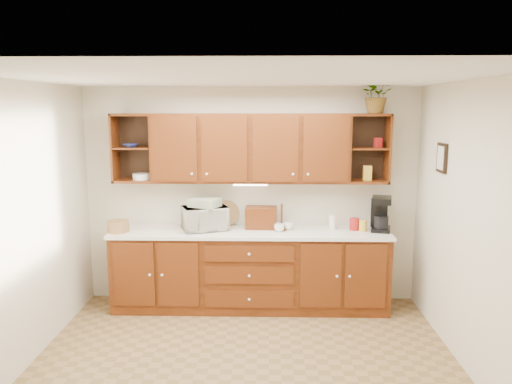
{
  "coord_description": "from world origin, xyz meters",
  "views": [
    {
      "loc": [
        0.2,
        -4.21,
        2.36
      ],
      "look_at": [
        0.08,
        1.15,
        1.45
      ],
      "focal_mm": 35.0,
      "sensor_mm": 36.0,
      "label": 1
    }
  ],
  "objects_px": {
    "bread_box": "(261,218)",
    "potted_plant": "(377,95)",
    "microwave": "(205,218)",
    "coffee_maker": "(381,214)"
  },
  "relations": [
    {
      "from": "microwave",
      "to": "potted_plant",
      "type": "bearing_deg",
      "value": -19.48
    },
    {
      "from": "coffee_maker",
      "to": "microwave",
      "type": "bearing_deg",
      "value": -165.49
    },
    {
      "from": "microwave",
      "to": "potted_plant",
      "type": "height_order",
      "value": "potted_plant"
    },
    {
      "from": "microwave",
      "to": "bread_box",
      "type": "distance_m",
      "value": 0.67
    },
    {
      "from": "coffee_maker",
      "to": "potted_plant",
      "type": "bearing_deg",
      "value": 164.15
    },
    {
      "from": "bread_box",
      "to": "coffee_maker",
      "type": "distance_m",
      "value": 1.4
    },
    {
      "from": "bread_box",
      "to": "microwave",
      "type": "bearing_deg",
      "value": -168.61
    },
    {
      "from": "bread_box",
      "to": "coffee_maker",
      "type": "xyz_separation_m",
      "value": [
        1.39,
        -0.08,
        0.06
      ]
    },
    {
      "from": "coffee_maker",
      "to": "bread_box",
      "type": "bearing_deg",
      "value": -169.54
    },
    {
      "from": "bread_box",
      "to": "potted_plant",
      "type": "height_order",
      "value": "potted_plant"
    }
  ]
}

